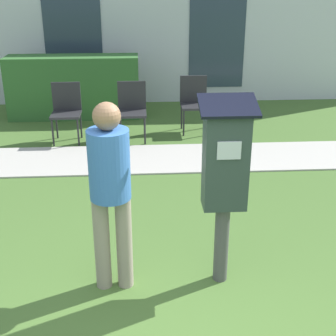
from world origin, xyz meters
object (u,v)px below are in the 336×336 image
(outdoor_chair_left, at_px, (66,107))
(outdoor_chair_middle, at_px, (132,106))
(outdoor_chair_right, at_px, (194,99))
(person_standing, at_px, (110,185))
(parking_meter, at_px, (225,170))

(outdoor_chair_left, relative_size, outdoor_chair_middle, 1.00)
(outdoor_chair_left, height_order, outdoor_chair_right, same)
(outdoor_chair_left, xyz_separation_m, outdoor_chair_middle, (1.01, 0.00, 0.00))
(person_standing, bearing_deg, outdoor_chair_left, 104.79)
(parking_meter, xyz_separation_m, person_standing, (-0.90, -0.03, -0.09))
(person_standing, distance_m, outdoor_chair_middle, 3.83)
(parking_meter, height_order, person_standing, parking_meter)
(outdoor_chair_middle, distance_m, outdoor_chair_right, 1.08)
(outdoor_chair_middle, relative_size, outdoor_chair_right, 1.00)
(parking_meter, distance_m, person_standing, 0.90)
(person_standing, xyz_separation_m, outdoor_chair_middle, (0.13, 3.80, -0.40))
(outdoor_chair_left, xyz_separation_m, outdoor_chair_right, (2.02, 0.37, 0.00))
(person_standing, xyz_separation_m, outdoor_chair_left, (-0.88, 3.80, -0.40))
(person_standing, height_order, outdoor_chair_middle, person_standing)
(parking_meter, bearing_deg, outdoor_chair_middle, 101.52)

